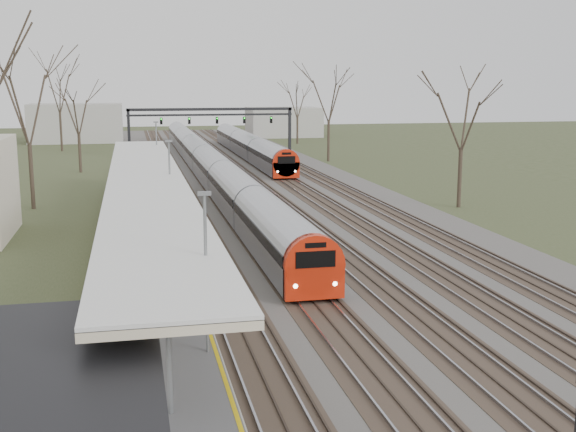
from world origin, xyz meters
The scene contains 8 objects.
track_bed centered at (0.26, 55.00, 0.06)m, with size 24.00×160.00×0.22m.
platform centered at (-9.05, 37.50, 0.50)m, with size 3.50×69.00×1.00m, color #9E9B93.
canopy centered at (-9.05, 32.99, 3.93)m, with size 4.10×50.00×3.11m.
signal_gantry centered at (0.29, 84.99, 4.91)m, with size 21.00×0.59×6.08m.
tree_west_far centered at (-17.00, 48.00, 8.02)m, with size 5.50×5.50×11.33m.
tree_east_far centered at (14.00, 42.00, 7.29)m, with size 5.00×5.00×10.30m.
train_near centered at (-2.50, 65.73, 1.48)m, with size 2.62×90.21×3.05m.
train_far centered at (4.50, 81.49, 1.48)m, with size 2.62×45.21×3.05m.
Camera 1 is at (-9.77, -7.24, 9.25)m, focal length 45.00 mm.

